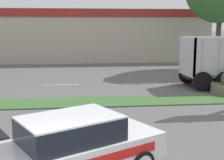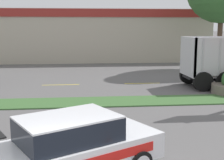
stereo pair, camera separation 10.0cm
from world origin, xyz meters
TOP-DOWN VIEW (x-y plane):
  - grass_verge at (0.00, 10.22)m, footprint 120.00×2.10m
  - centre_line_4 at (-1.54, 15.27)m, footprint 2.40×0.14m
  - centre_line_5 at (3.86, 15.27)m, footprint 2.40×0.14m
  - centre_line_6 at (9.26, 15.27)m, footprint 2.40×0.14m
  - rally_car at (-0.37, 2.41)m, footprint 4.51×3.55m
  - store_building_backdrop at (0.85, 33.14)m, footprint 25.82×12.10m

SIDE VIEW (x-z plane):
  - centre_line_4 at x=-1.54m, z-range 0.00..0.01m
  - centre_line_5 at x=3.86m, z-range 0.00..0.01m
  - centre_line_6 at x=9.26m, z-range 0.00..0.01m
  - grass_verge at x=0.00m, z-range 0.00..0.06m
  - rally_car at x=-0.37m, z-range 0.02..1.66m
  - store_building_backdrop at x=0.85m, z-range 0.00..5.58m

